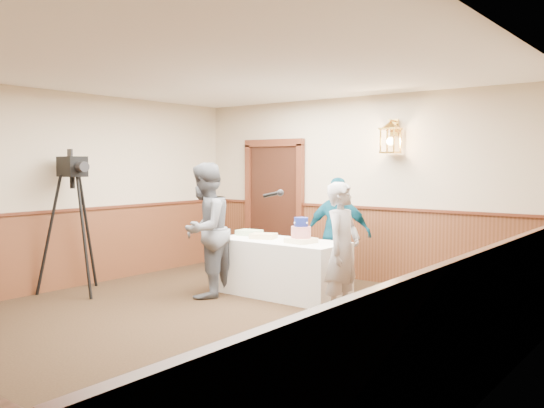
{
  "coord_description": "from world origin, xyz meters",
  "views": [
    {
      "loc": [
        4.33,
        -4.27,
        1.78
      ],
      "look_at": [
        -0.29,
        1.7,
        1.25
      ],
      "focal_mm": 38.0,
      "sensor_mm": 36.0,
      "label": 1
    }
  ],
  "objects_px": {
    "sheet_cake_yellow": "(263,236)",
    "assistant_p": "(338,234)",
    "tiered_cake": "(301,233)",
    "baker": "(343,250)",
    "display_table": "(281,268)",
    "interviewer": "(205,230)",
    "tv_camera_rig": "(74,232)",
    "sheet_cake_green": "(249,233)"
  },
  "relations": [
    {
      "from": "tiered_cake",
      "to": "sheet_cake_yellow",
      "type": "distance_m",
      "value": 0.67
    },
    {
      "from": "tiered_cake",
      "to": "baker",
      "type": "relative_size",
      "value": 0.23
    },
    {
      "from": "interviewer",
      "to": "assistant_p",
      "type": "relative_size",
      "value": 1.13
    },
    {
      "from": "sheet_cake_green",
      "to": "baker",
      "type": "bearing_deg",
      "value": -18.22
    },
    {
      "from": "sheet_cake_yellow",
      "to": "interviewer",
      "type": "relative_size",
      "value": 0.19
    },
    {
      "from": "sheet_cake_yellow",
      "to": "baker",
      "type": "bearing_deg",
      "value": -17.14
    },
    {
      "from": "sheet_cake_yellow",
      "to": "interviewer",
      "type": "xyz_separation_m",
      "value": [
        -0.46,
        -0.67,
        0.11
      ]
    },
    {
      "from": "assistant_p",
      "to": "tv_camera_rig",
      "type": "bearing_deg",
      "value": 24.28
    },
    {
      "from": "display_table",
      "to": "baker",
      "type": "height_order",
      "value": "baker"
    },
    {
      "from": "display_table",
      "to": "sheet_cake_green",
      "type": "xyz_separation_m",
      "value": [
        -0.68,
        0.15,
        0.41
      ]
    },
    {
      "from": "tiered_cake",
      "to": "assistant_p",
      "type": "xyz_separation_m",
      "value": [
        0.06,
        0.84,
        -0.09
      ]
    },
    {
      "from": "display_table",
      "to": "tv_camera_rig",
      "type": "height_order",
      "value": "tv_camera_rig"
    },
    {
      "from": "sheet_cake_yellow",
      "to": "assistant_p",
      "type": "height_order",
      "value": "assistant_p"
    },
    {
      "from": "tiered_cake",
      "to": "tv_camera_rig",
      "type": "bearing_deg",
      "value": -149.02
    },
    {
      "from": "display_table",
      "to": "assistant_p",
      "type": "distance_m",
      "value": 0.99
    },
    {
      "from": "sheet_cake_yellow",
      "to": "assistant_p",
      "type": "xyz_separation_m",
      "value": [
        0.71,
        0.8,
        0.01
      ]
    },
    {
      "from": "display_table",
      "to": "tv_camera_rig",
      "type": "distance_m",
      "value": 2.88
    },
    {
      "from": "tiered_cake",
      "to": "assistant_p",
      "type": "height_order",
      "value": "assistant_p"
    },
    {
      "from": "interviewer",
      "to": "tv_camera_rig",
      "type": "height_order",
      "value": "tv_camera_rig"
    },
    {
      "from": "display_table",
      "to": "baker",
      "type": "relative_size",
      "value": 1.15
    },
    {
      "from": "sheet_cake_yellow",
      "to": "display_table",
      "type": "bearing_deg",
      "value": 2.9
    },
    {
      "from": "tiered_cake",
      "to": "sheet_cake_green",
      "type": "bearing_deg",
      "value": 169.22
    },
    {
      "from": "baker",
      "to": "interviewer",
      "type": "bearing_deg",
      "value": 91.02
    },
    {
      "from": "interviewer",
      "to": "display_table",
      "type": "bearing_deg",
      "value": 115.17
    },
    {
      "from": "tv_camera_rig",
      "to": "interviewer",
      "type": "bearing_deg",
      "value": 41.43
    },
    {
      "from": "sheet_cake_yellow",
      "to": "sheet_cake_green",
      "type": "distance_m",
      "value": 0.42
    },
    {
      "from": "tv_camera_rig",
      "to": "sheet_cake_yellow",
      "type": "bearing_deg",
      "value": 48.68
    },
    {
      "from": "sheet_cake_green",
      "to": "assistant_p",
      "type": "xyz_separation_m",
      "value": [
        1.11,
        0.64,
        0.01
      ]
    },
    {
      "from": "interviewer",
      "to": "tv_camera_rig",
      "type": "xyz_separation_m",
      "value": [
        -1.55,
        -0.97,
        -0.05
      ]
    },
    {
      "from": "baker",
      "to": "tv_camera_rig",
      "type": "xyz_separation_m",
      "value": [
        -3.56,
        -1.16,
        0.06
      ]
    },
    {
      "from": "display_table",
      "to": "tiered_cake",
      "type": "distance_m",
      "value": 0.63
    },
    {
      "from": "display_table",
      "to": "interviewer",
      "type": "bearing_deg",
      "value": -137.57
    },
    {
      "from": "baker",
      "to": "assistant_p",
      "type": "distance_m",
      "value": 1.53
    },
    {
      "from": "display_table",
      "to": "interviewer",
      "type": "height_order",
      "value": "interviewer"
    },
    {
      "from": "tv_camera_rig",
      "to": "baker",
      "type": "bearing_deg",
      "value": 27.58
    },
    {
      "from": "tiered_cake",
      "to": "baker",
      "type": "height_order",
      "value": "baker"
    },
    {
      "from": "tiered_cake",
      "to": "baker",
      "type": "distance_m",
      "value": 1.0
    },
    {
      "from": "sheet_cake_yellow",
      "to": "interviewer",
      "type": "distance_m",
      "value": 0.82
    },
    {
      "from": "tiered_cake",
      "to": "interviewer",
      "type": "height_order",
      "value": "interviewer"
    },
    {
      "from": "sheet_cake_yellow",
      "to": "interviewer",
      "type": "height_order",
      "value": "interviewer"
    },
    {
      "from": "display_table",
      "to": "assistant_p",
      "type": "bearing_deg",
      "value": 61.88
    },
    {
      "from": "interviewer",
      "to": "baker",
      "type": "bearing_deg",
      "value": 78.33
    }
  ]
}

